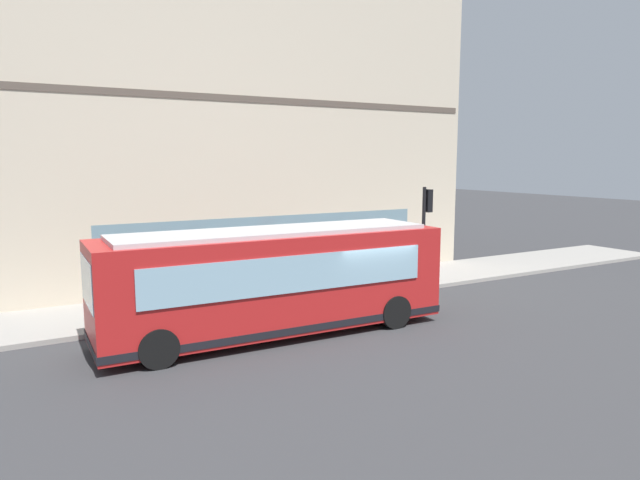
{
  "coord_description": "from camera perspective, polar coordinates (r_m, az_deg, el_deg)",
  "views": [
    {
      "loc": [
        -14.05,
        9.46,
        5.01
      ],
      "look_at": [
        3.0,
        -0.25,
        2.23
      ],
      "focal_mm": 31.83,
      "sensor_mm": 36.0,
      "label": 1
    }
  ],
  "objects": [
    {
      "name": "ground",
      "position": [
        17.66,
        4.17,
        -8.45
      ],
      "size": [
        120.0,
        120.0,
        0.0
      ],
      "primitive_type": "plane",
      "color": "#38383A"
    },
    {
      "name": "sidewalk_curb",
      "position": [
        21.39,
        -2.57,
        -5.29
      ],
      "size": [
        3.78,
        40.0,
        0.15
      ],
      "primitive_type": "cube",
      "color": "#9E9991",
      "rests_on": "ground"
    },
    {
      "name": "building_corner",
      "position": [
        26.77,
        -9.1,
        11.41
      ],
      "size": [
        9.18,
        19.34,
        13.26
      ],
      "color": "beige",
      "rests_on": "ground"
    },
    {
      "name": "city_bus_nearside",
      "position": [
        16.33,
        -4.6,
        -4.19
      ],
      "size": [
        2.78,
        10.09,
        3.07
      ],
      "color": "red",
      "rests_on": "ground"
    },
    {
      "name": "traffic_light_near_corner",
      "position": [
        22.85,
        10.63,
        2.39
      ],
      "size": [
        0.32,
        0.49,
        3.81
      ],
      "color": "black",
      "rests_on": "sidewalk_curb"
    },
    {
      "name": "fire_hydrant",
      "position": [
        25.08,
        7.76,
        -2.35
      ],
      "size": [
        0.35,
        0.35,
        0.74
      ],
      "color": "yellow",
      "rests_on": "sidewalk_curb"
    },
    {
      "name": "pedestrian_walking_along_curb",
      "position": [
        19.75,
        -5.03,
        -3.12
      ],
      "size": [
        0.32,
        0.32,
        1.8
      ],
      "color": "silver",
      "rests_on": "sidewalk_curb"
    },
    {
      "name": "pedestrian_near_hydrant",
      "position": [
        26.22,
        11.2,
        -0.78
      ],
      "size": [
        0.32,
        0.32,
        1.58
      ],
      "color": "#8C3F8C",
      "rests_on": "sidewalk_curb"
    },
    {
      "name": "newspaper_vending_box",
      "position": [
        18.63,
        -20.28,
        -6.14
      ],
      "size": [
        0.44,
        0.42,
        0.9
      ],
      "color": "#197233",
      "rests_on": "sidewalk_curb"
    }
  ]
}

